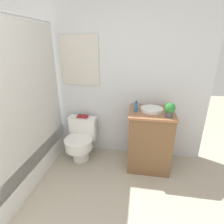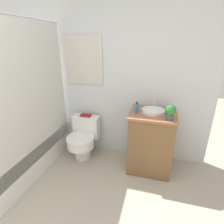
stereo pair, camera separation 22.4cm
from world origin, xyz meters
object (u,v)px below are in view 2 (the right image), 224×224
(potted_plant, at_px, (170,111))
(book_on_tank, at_px, (86,115))
(toilet, at_px, (83,138))
(soap_bottle, at_px, (137,108))
(sink, at_px, (153,111))

(potted_plant, bearing_deg, book_on_tank, 165.18)
(toilet, relative_size, potted_plant, 3.41)
(soap_bottle, height_order, potted_plant, potted_plant)
(soap_bottle, relative_size, potted_plant, 0.78)
(soap_bottle, xyz_separation_m, book_on_tank, (-0.82, 0.20, -0.27))
(sink, xyz_separation_m, book_on_tank, (-1.03, 0.13, -0.23))
(soap_bottle, bearing_deg, sink, 17.49)
(sink, distance_m, book_on_tank, 1.07)
(toilet, xyz_separation_m, sink, (1.03, 0.01, 0.56))
(potted_plant, bearing_deg, toilet, 171.49)
(soap_bottle, bearing_deg, toilet, 175.82)
(sink, xyz_separation_m, soap_bottle, (-0.21, -0.07, 0.04))
(toilet, distance_m, book_on_tank, 0.35)
(sink, relative_size, potted_plant, 1.80)
(soap_bottle, bearing_deg, book_on_tank, 166.20)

